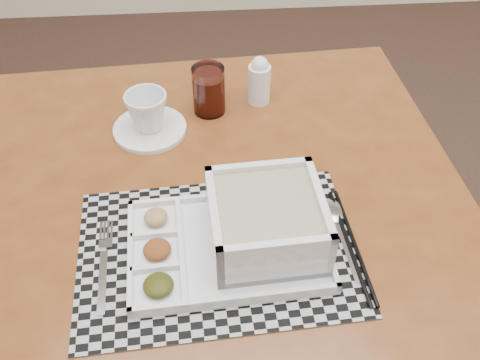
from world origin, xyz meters
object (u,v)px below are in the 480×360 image
dining_table (213,227)px  cup (147,111)px  serving_tray (255,229)px  creamer_bottle (259,81)px  juice_glass (209,92)px

dining_table → cup: cup is taller
cup → serving_tray: bearing=-39.7°
cup → creamer_bottle: (0.23, 0.09, 0.00)m
cup → creamer_bottle: size_ratio=0.78×
dining_table → juice_glass: 0.29m
dining_table → cup: (-0.12, 0.21, 0.12)m
juice_glass → serving_tray: bearing=-80.8°
dining_table → serving_tray: size_ratio=2.98×
cup → creamer_bottle: bearing=39.9°
dining_table → creamer_bottle: (0.11, 0.29, 0.12)m
cup → juice_glass: juice_glass is taller
serving_tray → creamer_bottle: size_ratio=3.04×
serving_tray → cup: size_ratio=3.90×
dining_table → cup: size_ratio=11.63×
dining_table → serving_tray: bearing=-57.4°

